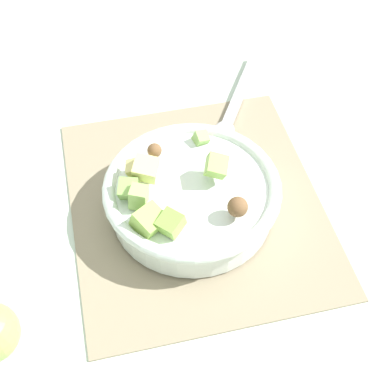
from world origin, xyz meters
TOP-DOWN VIEW (x-y plane):
  - ground_plane at (0.00, 0.00)m, footprint 2.40×2.40m
  - placemat at (0.00, 0.00)m, footprint 0.42×0.36m
  - salad_bowl at (-0.01, 0.01)m, footprint 0.25×0.25m
  - serving_spoon at (0.17, -0.10)m, footprint 0.22×0.15m

SIDE VIEW (x-z plane):
  - ground_plane at x=0.00m, z-range 0.00..0.00m
  - placemat at x=0.00m, z-range 0.00..0.01m
  - serving_spoon at x=0.17m, z-range 0.00..0.02m
  - salad_bowl at x=-0.01m, z-range -0.01..0.09m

